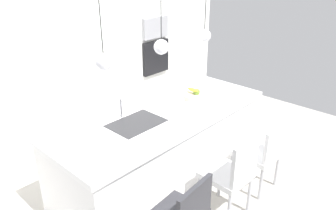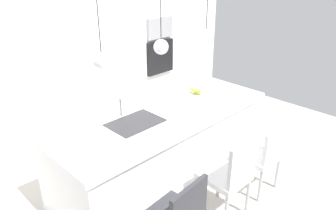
# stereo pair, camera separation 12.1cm
# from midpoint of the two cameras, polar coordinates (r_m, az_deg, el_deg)

# --- Properties ---
(floor) EXTENTS (6.60, 6.60, 0.00)m
(floor) POSITION_cam_midpoint_polar(r_m,az_deg,el_deg) (4.13, -1.83, -12.76)
(floor) COLOR #BCB7AD
(floor) RESTS_ON ground
(back_wall) EXTENTS (6.00, 0.10, 2.60)m
(back_wall) POSITION_cam_midpoint_polar(r_m,az_deg,el_deg) (4.77, -16.44, 8.84)
(back_wall) COLOR white
(back_wall) RESTS_ON ground
(kitchen_island) EXTENTS (2.61, 1.05, 0.92)m
(kitchen_island) POSITION_cam_midpoint_polar(r_m,az_deg,el_deg) (3.87, -1.92, -7.30)
(kitchen_island) COLOR white
(kitchen_island) RESTS_ON ground
(sink_basin) EXTENTS (0.56, 0.40, 0.02)m
(sink_basin) POSITION_cam_midpoint_polar(r_m,az_deg,el_deg) (3.43, -6.49, -3.22)
(sink_basin) COLOR #2D2D30
(sink_basin) RESTS_ON kitchen_island
(faucet) EXTENTS (0.02, 0.17, 0.22)m
(faucet) POSITION_cam_midpoint_polar(r_m,az_deg,el_deg) (3.52, -8.88, 0.03)
(faucet) COLOR silver
(faucet) RESTS_ON kitchen_island
(fruit_bowl) EXTENTS (0.30, 0.30, 0.14)m
(fruit_bowl) POSITION_cam_midpoint_polar(r_m,az_deg,el_deg) (3.99, 4.04, 1.65)
(fruit_bowl) COLOR beige
(fruit_bowl) RESTS_ON kitchen_island
(microwave) EXTENTS (0.54, 0.08, 0.34)m
(microwave) POSITION_cam_midpoint_polar(r_m,az_deg,el_deg) (5.57, -2.91, 13.23)
(microwave) COLOR #9E9EA3
(microwave) RESTS_ON back_wall
(oven) EXTENTS (0.56, 0.08, 0.56)m
(oven) POSITION_cam_midpoint_polar(r_m,az_deg,el_deg) (5.68, -2.81, 8.27)
(oven) COLOR black
(oven) RESTS_ON back_wall
(chair_middle) EXTENTS (0.44, 0.45, 0.94)m
(chair_middle) POSITION_cam_midpoint_polar(r_m,az_deg,el_deg) (3.39, 9.94, -11.47)
(chair_middle) COLOR silver
(chair_middle) RESTS_ON ground
(chair_far) EXTENTS (0.43, 0.46, 0.84)m
(chair_far) POSITION_cam_midpoint_polar(r_m,az_deg,el_deg) (3.88, 14.99, -7.90)
(chair_far) COLOR white
(chair_far) RESTS_ON ground
(pendant_light_left) EXTENTS (0.16, 0.16, 0.76)m
(pendant_light_left) POSITION_cam_midpoint_polar(r_m,az_deg,el_deg) (2.96, -12.21, 7.37)
(pendant_light_left) COLOR silver
(pendant_light_center) EXTENTS (0.16, 0.16, 0.76)m
(pendant_light_center) POSITION_cam_midpoint_polar(r_m,az_deg,el_deg) (3.41, -2.20, 10.05)
(pendant_light_center) COLOR silver
(pendant_light_right) EXTENTS (0.16, 0.16, 0.76)m
(pendant_light_right) POSITION_cam_midpoint_polar(r_m,az_deg,el_deg) (3.94, 5.42, 11.88)
(pendant_light_right) COLOR silver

